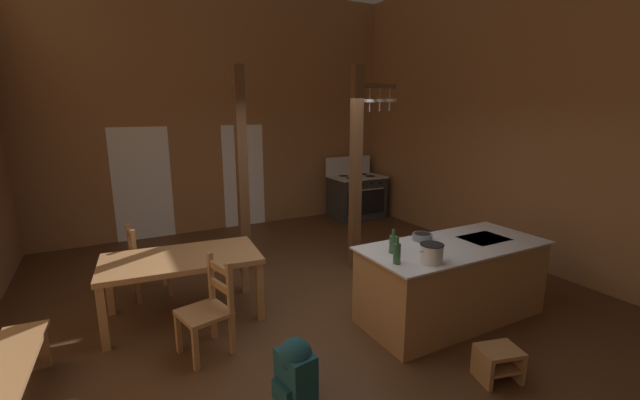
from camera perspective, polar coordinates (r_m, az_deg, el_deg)
ground_plane at (r=5.02m, az=0.72°, el=-16.00°), size 7.71×8.90×0.10m
wall_back at (r=8.26m, az=-13.50°, el=11.92°), size 7.71×0.14×4.60m
wall_right at (r=6.85m, az=28.10°, el=10.72°), size 0.14×8.90×4.60m
glazed_door_back_left at (r=8.03m, az=-23.66°, el=2.05°), size 1.00×0.01×2.05m
glazed_panel_back_right at (r=8.39m, az=-10.64°, el=3.31°), size 0.84×0.01×2.05m
kitchen_island at (r=4.95m, az=17.99°, el=-10.78°), size 2.16×0.97×0.88m
stove_range at (r=8.96m, az=5.12°, el=0.53°), size 1.14×0.83×1.32m
support_post_with_pot_rack at (r=5.88m, az=5.40°, el=5.22°), size 0.72×0.24×2.95m
support_post_center at (r=5.91m, az=-10.88°, el=3.85°), size 0.14×0.14×2.95m
step_stool at (r=4.17m, az=23.76°, el=-20.01°), size 0.42×0.36×0.30m
dining_table at (r=4.89m, az=-18.83°, el=-8.47°), size 1.78×1.05×0.74m
ladderback_chair_near_window at (r=5.68m, az=-23.29°, el=-8.03°), size 0.47×0.47×0.95m
ladderback_chair_by_post at (r=4.23m, az=-15.35°, el=-14.56°), size 0.53×0.53×0.95m
bench_along_left_wall at (r=4.14m, az=-37.74°, el=-19.91°), size 0.46×1.52×0.44m
backpack at (r=3.51m, az=-3.47°, el=-22.89°), size 0.34×0.35×0.60m
stockpot_on_counter at (r=4.16m, az=15.38°, el=-7.21°), size 0.31×0.23×0.19m
mixing_bowl_on_counter at (r=4.82m, az=14.17°, el=-5.05°), size 0.22×0.22×0.08m
bottle_tall_on_counter at (r=4.33m, az=10.18°, el=-6.05°), size 0.07×0.07×0.25m
bottle_short_on_counter at (r=4.04m, az=10.76°, el=-7.33°), size 0.07×0.07×0.27m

